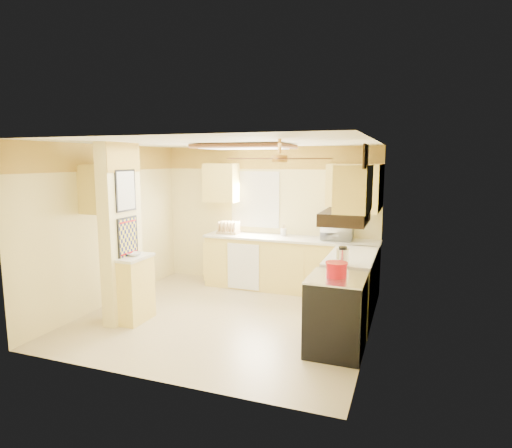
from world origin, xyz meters
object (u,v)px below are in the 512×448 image
at_px(bowl, 134,254).
at_px(kettle, 343,257).
at_px(stove, 336,314).
at_px(dutch_oven, 337,269).
at_px(microwave, 337,232).

bearing_deg(bowl, kettle, 9.06).
xyz_separation_m(stove, kettle, (-0.01, 0.46, 0.59)).
bearing_deg(dutch_oven, bowl, 179.66).
bearing_deg(bowl, stove, -0.32).
height_order(microwave, bowl, microwave).
xyz_separation_m(stove, microwave, (-0.37, 2.17, 0.62)).
relative_size(dutch_oven, kettle, 1.06).
relative_size(microwave, dutch_oven, 1.96).
relative_size(bowl, kettle, 0.79).
distance_m(microwave, dutch_oven, 2.20).
xyz_separation_m(microwave, bowl, (-2.46, -2.16, -0.12)).
height_order(stove, kettle, kettle).
relative_size(stove, kettle, 3.73).
xyz_separation_m(bowl, dutch_oven, (2.82, -0.02, 0.04)).
bearing_deg(dutch_oven, microwave, 99.30).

